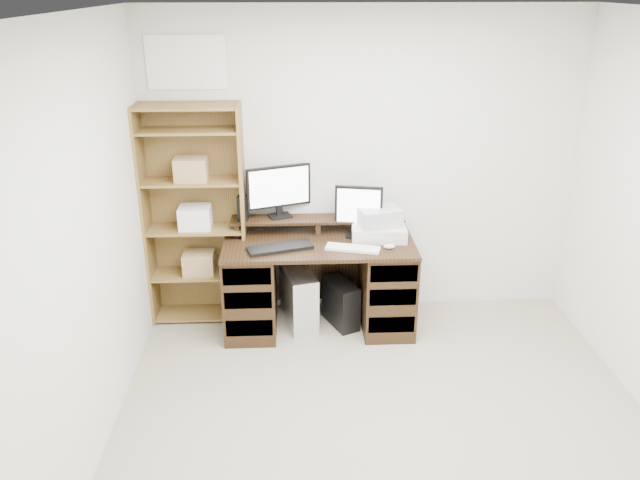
{
  "coord_description": "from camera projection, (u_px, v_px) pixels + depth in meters",
  "views": [
    {
      "loc": [
        -0.57,
        -2.88,
        2.64
      ],
      "look_at": [
        -0.37,
        1.43,
        0.85
      ],
      "focal_mm": 35.0,
      "sensor_mm": 36.0,
      "label": 1
    }
  ],
  "objects": [
    {
      "name": "room",
      "position": [
        404.0,
        273.0,
        3.22
      ],
      "size": [
        3.54,
        4.04,
        2.54
      ],
      "color": "gray",
      "rests_on": "ground"
    },
    {
      "name": "tower_silver",
      "position": [
        299.0,
        297.0,
        5.13
      ],
      "size": [
        0.32,
        0.51,
        0.47
      ],
      "primitive_type": "cube",
      "rotation": [
        0.0,
        0.0,
        0.24
      ],
      "color": "silver",
      "rests_on": "ground"
    },
    {
      "name": "keyboard_black",
      "position": [
        280.0,
        248.0,
        4.75
      ],
      "size": [
        0.52,
        0.3,
        0.03
      ],
      "primitive_type": "cube",
      "rotation": [
        0.0,
        0.0,
        0.29
      ],
      "color": "black",
      "rests_on": "desk"
    },
    {
      "name": "tower_black",
      "position": [
        341.0,
        303.0,
        5.14
      ],
      "size": [
        0.3,
        0.41,
        0.38
      ],
      "rotation": [
        0.0,
        0.0,
        0.42
      ],
      "color": "black",
      "rests_on": "ground"
    },
    {
      "name": "basket",
      "position": [
        379.0,
        217.0,
        4.91
      ],
      "size": [
        0.37,
        0.3,
        0.14
      ],
      "primitive_type": "cube",
      "rotation": [
        0.0,
        0.0,
        0.24
      ],
      "color": "#A5ABB0",
      "rests_on": "printer"
    },
    {
      "name": "keyboard_white",
      "position": [
        353.0,
        248.0,
        4.75
      ],
      "size": [
        0.43,
        0.23,
        0.02
      ],
      "primitive_type": "cube",
      "rotation": [
        0.0,
        0.0,
        -0.26
      ],
      "color": "white",
      "rests_on": "desk"
    },
    {
      "name": "monitor_wide",
      "position": [
        279.0,
        189.0,
        5.0
      ],
      "size": [
        0.51,
        0.22,
        0.42
      ],
      "rotation": [
        0.0,
        0.0,
        0.35
      ],
      "color": "black",
      "rests_on": "riser_shelf"
    },
    {
      "name": "speaker",
      "position": [
        243.0,
        208.0,
        4.97
      ],
      "size": [
        0.09,
        0.09,
        0.2
      ],
      "primitive_type": "cube",
      "rotation": [
        0.0,
        0.0,
        -0.11
      ],
      "color": "black",
      "rests_on": "riser_shelf"
    },
    {
      "name": "mouse",
      "position": [
        389.0,
        246.0,
        4.77
      ],
      "size": [
        0.1,
        0.08,
        0.04
      ],
      "primitive_type": "ellipsoid",
      "rotation": [
        0.0,
        0.0,
        -0.21
      ],
      "color": "silver",
      "rests_on": "desk"
    },
    {
      "name": "riser_shelf",
      "position": [
        318.0,
        221.0,
        5.06
      ],
      "size": [
        1.4,
        0.22,
        0.12
      ],
      "color": "black",
      "rests_on": "desk"
    },
    {
      "name": "printer",
      "position": [
        379.0,
        231.0,
        4.96
      ],
      "size": [
        0.45,
        0.35,
        0.11
      ],
      "primitive_type": "cube",
      "rotation": [
        0.0,
        0.0,
        -0.07
      ],
      "color": "beige",
      "rests_on": "desk"
    },
    {
      "name": "desk",
      "position": [
        319.0,
        282.0,
        5.04
      ],
      "size": [
        1.5,
        0.7,
        0.75
      ],
      "color": "black",
      "rests_on": "ground"
    },
    {
      "name": "bookshelf",
      "position": [
        196.0,
        214.0,
        4.99
      ],
      "size": [
        0.8,
        0.3,
        1.8
      ],
      "color": "olive",
      "rests_on": "ground"
    },
    {
      "name": "monitor_small",
      "position": [
        359.0,
        209.0,
        4.93
      ],
      "size": [
        0.38,
        0.17,
        0.41
      ],
      "rotation": [
        0.0,
        0.0,
        -0.19
      ],
      "color": "black",
      "rests_on": "desk"
    }
  ]
}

